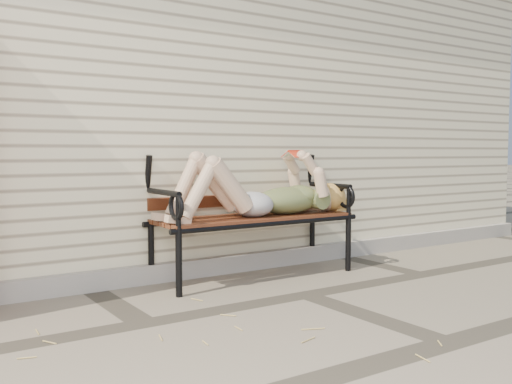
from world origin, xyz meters
TOP-DOWN VIEW (x-y plane):
  - ground at (0.00, 0.00)m, footprint 80.00×80.00m
  - house_wall at (0.00, 3.00)m, footprint 8.00×4.00m
  - foundation_strip at (0.00, 0.97)m, footprint 8.00×0.10m
  - garden_bench at (0.02, 0.82)m, footprint 1.85×0.74m
  - reading_woman at (0.04, 0.68)m, footprint 1.74×0.40m
  - straw_scatter at (-1.13, -0.57)m, footprint 2.94×1.66m

SIDE VIEW (x-z plane):
  - ground at x=0.00m, z-range 0.00..0.00m
  - straw_scatter at x=-1.13m, z-range 0.00..0.01m
  - foundation_strip at x=0.00m, z-range 0.00..0.15m
  - garden_bench at x=0.02m, z-range 0.07..1.27m
  - reading_woman at x=0.04m, z-range 0.44..0.99m
  - house_wall at x=0.00m, z-range 0.00..3.00m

